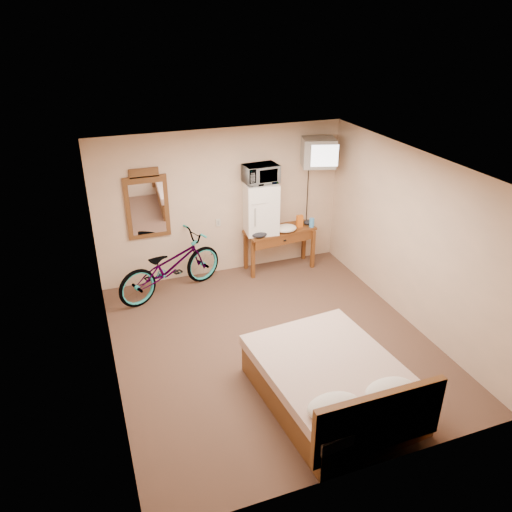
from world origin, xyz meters
name	(u,v)px	position (x,y,z in m)	size (l,w,h in m)	color
room	(273,262)	(0.00, 0.00, 1.25)	(4.60, 4.64, 2.50)	#493024
desk	(280,237)	(0.95, 2.00, 0.62)	(1.27, 0.59, 0.75)	brown
mini_fridge	(261,208)	(0.60, 2.06, 1.18)	(0.58, 0.56, 0.87)	white
microwave	(261,174)	(0.60, 2.06, 1.77)	(0.55, 0.37, 0.30)	white
snack_bag	(300,221)	(1.31, 2.01, 0.86)	(0.11, 0.06, 0.22)	orange
blue_cup	(312,223)	(1.51, 1.95, 0.83)	(0.09, 0.09, 0.16)	#469FF1
cloth_cream	(286,228)	(1.00, 1.91, 0.81)	(0.38, 0.30, 0.12)	white
cloth_dark_a	(259,234)	(0.50, 1.85, 0.80)	(0.27, 0.20, 0.10)	black
cloth_dark_b	(309,222)	(1.51, 2.06, 0.79)	(0.18, 0.15, 0.08)	black
crt_television	(318,152)	(1.60, 2.02, 2.04)	(0.64, 0.67, 0.47)	black
wall_mirror	(147,205)	(-1.23, 2.27, 1.39)	(0.68, 0.04, 1.15)	brown
bicycle	(170,266)	(-1.02, 1.83, 0.49)	(0.65, 1.86, 0.98)	black
bed	(334,385)	(0.21, -1.38, 0.30)	(1.63, 2.06, 0.90)	brown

